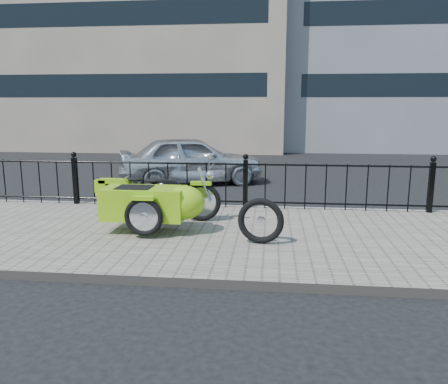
# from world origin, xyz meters

# --- Properties ---
(ground) EXTENTS (120.00, 120.00, 0.00)m
(ground) POSITION_xyz_m (0.00, 0.00, 0.00)
(ground) COLOR black
(ground) RESTS_ON ground
(sidewalk) EXTENTS (30.00, 3.80, 0.12)m
(sidewalk) POSITION_xyz_m (0.00, -0.50, 0.06)
(sidewalk) COLOR #686058
(sidewalk) RESTS_ON ground
(curb) EXTENTS (30.00, 0.10, 0.12)m
(curb) POSITION_xyz_m (0.00, 1.44, 0.06)
(curb) COLOR gray
(curb) RESTS_ON ground
(iron_fence) EXTENTS (14.11, 0.11, 1.08)m
(iron_fence) POSITION_xyz_m (0.00, 1.30, 0.59)
(iron_fence) COLOR black
(iron_fence) RESTS_ON sidewalk
(building_tan) EXTENTS (14.00, 8.01, 12.00)m
(building_tan) POSITION_xyz_m (-6.00, 15.99, 6.00)
(building_tan) COLOR gray
(building_tan) RESTS_ON ground
(motorcycle_sidecar) EXTENTS (2.28, 1.48, 0.98)m
(motorcycle_sidecar) POSITION_xyz_m (-1.33, -0.41, 0.59)
(motorcycle_sidecar) COLOR black
(motorcycle_sidecar) RESTS_ON sidewalk
(spare_tire) EXTENTS (0.69, 0.18, 0.68)m
(spare_tire) POSITION_xyz_m (0.36, -0.97, 0.46)
(spare_tire) COLOR black
(spare_tire) RESTS_ON sidewalk
(sedan_car) EXTENTS (4.18, 2.73, 1.32)m
(sedan_car) POSITION_xyz_m (-1.69, 4.58, 0.66)
(sedan_car) COLOR silver
(sedan_car) RESTS_ON ground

